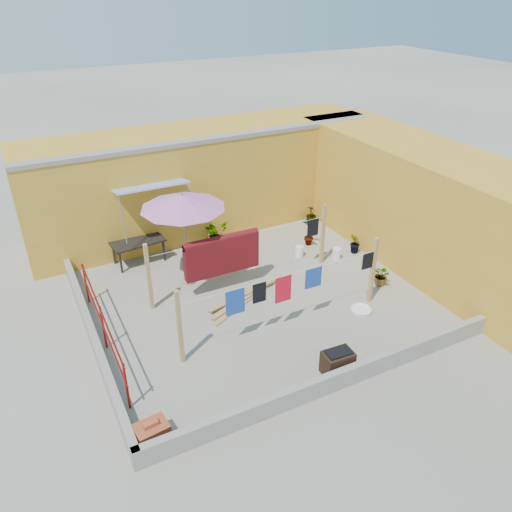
# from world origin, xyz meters

# --- Properties ---
(ground) EXTENTS (80.00, 80.00, 0.00)m
(ground) POSITION_xyz_m (0.00, 0.00, 0.00)
(ground) COLOR #9E998E
(ground) RESTS_ON ground
(wall_back) EXTENTS (11.00, 3.27, 3.21)m
(wall_back) POSITION_xyz_m (0.50, 4.69, 1.61)
(wall_back) COLOR gold
(wall_back) RESTS_ON ground
(wall_right) EXTENTS (2.40, 9.00, 3.20)m
(wall_right) POSITION_xyz_m (5.20, 0.00, 1.60)
(wall_right) COLOR gold
(wall_right) RESTS_ON ground
(parapet_front) EXTENTS (8.30, 0.16, 0.44)m
(parapet_front) POSITION_xyz_m (0.00, -3.58, 0.22)
(parapet_front) COLOR gray
(parapet_front) RESTS_ON ground
(parapet_left) EXTENTS (0.16, 7.30, 0.44)m
(parapet_left) POSITION_xyz_m (-4.08, 0.00, 0.22)
(parapet_left) COLOR gray
(parapet_left) RESTS_ON ground
(red_railing) EXTENTS (0.05, 4.20, 1.10)m
(red_railing) POSITION_xyz_m (-3.85, -0.20, 0.72)
(red_railing) COLOR maroon
(red_railing) RESTS_ON ground
(clothesline_rig) EXTENTS (5.09, 2.35, 1.80)m
(clothesline_rig) POSITION_xyz_m (-0.47, 0.59, 1.00)
(clothesline_rig) COLOR tan
(clothesline_rig) RESTS_ON ground
(patio_umbrella) EXTENTS (2.60, 2.60, 2.59)m
(patio_umbrella) POSITION_xyz_m (-1.26, 1.55, 2.33)
(patio_umbrella) COLOR gray
(patio_umbrella) RESTS_ON ground
(outdoor_table) EXTENTS (1.52, 0.87, 0.69)m
(outdoor_table) POSITION_xyz_m (-2.14, 3.20, 0.62)
(outdoor_table) COLOR black
(outdoor_table) RESTS_ON ground
(brick_stack) EXTENTS (0.62, 0.48, 0.50)m
(brick_stack) POSITION_xyz_m (-3.70, -3.20, 0.22)
(brick_stack) COLOR #A53C26
(brick_stack) RESTS_ON ground
(lumber_pile) EXTENTS (2.22, 1.16, 0.14)m
(lumber_pile) POSITION_xyz_m (-0.37, 0.04, 0.07)
(lumber_pile) COLOR tan
(lumber_pile) RESTS_ON ground
(brazier) EXTENTS (0.65, 0.45, 0.56)m
(brazier) POSITION_xyz_m (0.24, -3.20, 0.27)
(brazier) COLOR black
(brazier) RESTS_ON ground
(white_basin) EXTENTS (0.51, 0.51, 0.09)m
(white_basin) POSITION_xyz_m (2.04, -1.68, 0.05)
(white_basin) COLOR white
(white_basin) RESTS_ON ground
(water_jug_a) EXTENTS (0.24, 0.24, 0.38)m
(water_jug_a) POSITION_xyz_m (2.12, 1.38, 0.17)
(water_jug_a) COLOR white
(water_jug_a) RESTS_ON ground
(water_jug_b) EXTENTS (0.25, 0.25, 0.39)m
(water_jug_b) POSITION_xyz_m (3.02, 0.77, 0.17)
(water_jug_b) COLOR white
(water_jug_b) RESTS_ON ground
(green_hose) EXTENTS (0.48, 0.48, 0.07)m
(green_hose) POSITION_xyz_m (3.70, 3.20, 0.03)
(green_hose) COLOR #186E21
(green_hose) RESTS_ON ground
(plant_back_a) EXTENTS (0.84, 0.77, 0.79)m
(plant_back_a) POSITION_xyz_m (0.25, 3.20, 0.40)
(plant_back_a) COLOR #215618
(plant_back_a) RESTS_ON ground
(plant_back_b) EXTENTS (0.44, 0.44, 0.60)m
(plant_back_b) POSITION_xyz_m (3.69, 3.20, 0.30)
(plant_back_b) COLOR #215618
(plant_back_b) RESTS_ON ground
(plant_right_a) EXTENTS (0.54, 0.57, 0.90)m
(plant_right_a) POSITION_xyz_m (2.78, 1.89, 0.45)
(plant_right_a) COLOR #215618
(plant_right_a) RESTS_ON ground
(plant_right_b) EXTENTS (0.40, 0.44, 0.65)m
(plant_right_b) POSITION_xyz_m (3.70, 0.81, 0.33)
(plant_right_b) COLOR #215618
(plant_right_b) RESTS_ON ground
(plant_right_c) EXTENTS (0.56, 0.62, 0.58)m
(plant_right_c) POSITION_xyz_m (3.25, -0.94, 0.29)
(plant_right_c) COLOR #215618
(plant_right_c) RESTS_ON ground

